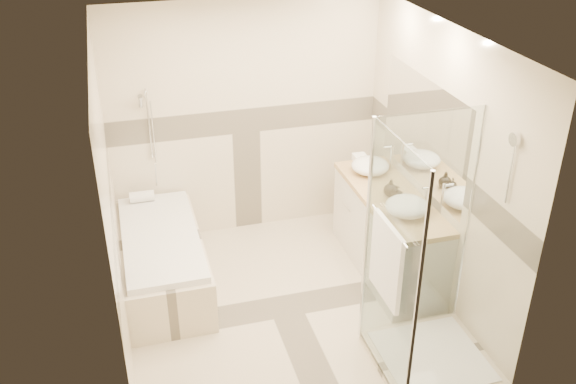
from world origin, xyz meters
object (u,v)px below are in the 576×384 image
object	(u,v)px
vanity	(388,233)
shower_enclosure	(419,311)
amenity_bottle_a	(396,194)
amenity_bottle_b	(390,188)
vessel_sink_near	(370,166)
vessel_sink_far	(407,206)
bathtub	(162,257)

from	to	relation	value
vanity	shower_enclosure	bearing A→B (deg)	-102.97
amenity_bottle_a	amenity_bottle_b	size ratio (longest dim) A/B	1.01
shower_enclosure	vessel_sink_near	distance (m)	1.83
vanity	vessel_sink_far	distance (m)	0.63
shower_enclosure	amenity_bottle_b	distance (m)	1.36
amenity_bottle_b	shower_enclosure	bearing A→B (deg)	-102.23
amenity_bottle_a	amenity_bottle_b	world-z (taller)	amenity_bottle_a
vanity	amenity_bottle_b	distance (m)	0.51
vessel_sink_near	vessel_sink_far	bearing A→B (deg)	-90.00
vanity	amenity_bottle_a	world-z (taller)	amenity_bottle_a
amenity_bottle_b	bathtub	bearing A→B (deg)	170.35
vanity	vessel_sink_near	distance (m)	0.70
vanity	vessel_sink_near	world-z (taller)	vessel_sink_near
bathtub	vessel_sink_near	bearing A→B (deg)	3.63
bathtub	vanity	bearing A→B (deg)	-9.25
vanity	shower_enclosure	distance (m)	1.31
bathtub	shower_enclosure	world-z (taller)	shower_enclosure
vessel_sink_far	vanity	bearing A→B (deg)	86.98
vessel_sink_near	vessel_sink_far	distance (m)	0.86
vessel_sink_near	amenity_bottle_b	size ratio (longest dim) A/B	2.31
vessel_sink_near	amenity_bottle_a	xyz separation A→B (m)	(0.00, -0.63, 0.01)
shower_enclosure	vessel_sink_far	bearing A→B (deg)	73.00
vessel_sink_near	vessel_sink_far	world-z (taller)	vessel_sink_far
shower_enclosure	amenity_bottle_a	xyz separation A→B (m)	(0.27, 1.12, 0.43)
bathtub	vessel_sink_far	bearing A→B (deg)	-18.88
vessel_sink_far	amenity_bottle_b	xyz separation A→B (m)	(0.00, 0.37, 0.00)
shower_enclosure	vessel_sink_near	size ratio (longest dim) A/B	5.39
bathtub	amenity_bottle_b	size ratio (longest dim) A/B	10.39
vessel_sink_near	vessel_sink_far	size ratio (longest dim) A/B	0.97
vessel_sink_near	amenity_bottle_a	size ratio (longest dim) A/B	2.30
shower_enclosure	vessel_sink_far	size ratio (longest dim) A/B	5.23
vanity	amenity_bottle_b	bearing A→B (deg)	-148.57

